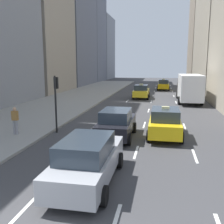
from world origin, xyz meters
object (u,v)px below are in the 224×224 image
sedan_silver_behind (116,123)px  box_truck (189,87)px  taxi_lead (163,85)px  taxi_second (165,122)px  traffic_light_pole (56,95)px  taxi_third (141,91)px  sedan_black_near (88,160)px  pedestrian_mid_block (15,119)px

sedan_silver_behind → box_truck: bearing=70.8°
taxi_lead → box_truck: 14.39m
taxi_second → traffic_light_pole: size_ratio=1.22×
taxi_second → box_truck: (2.80, 15.27, 0.83)m
taxi_lead → taxi_third: bearing=-103.4°
taxi_lead → traffic_light_pole: 30.40m
taxi_second → sedan_black_near: (-2.80, -6.89, 0.01)m
taxi_second → sedan_black_near: taxi_second is taller
taxi_second → traffic_light_pole: traffic_light_pole is taller
sedan_black_near → box_truck: (5.60, 22.16, 0.82)m
taxi_third → pedestrian_mid_block: taxi_third is taller
pedestrian_mid_block → traffic_light_pole: traffic_light_pole is taller
taxi_second → sedan_silver_behind: taxi_second is taller
taxi_second → taxi_third: size_ratio=1.00×
taxi_third → sedan_silver_behind: bearing=-90.0°
sedan_black_near → taxi_lead: bearing=85.6°
taxi_second → traffic_light_pole: (-6.75, -0.25, 1.53)m
sedan_black_near → sedan_silver_behind: sedan_black_near is taller
taxi_second → pedestrian_mid_block: size_ratio=2.67×
taxi_lead → sedan_silver_behind: (-2.80, -30.17, -0.01)m
taxi_lead → traffic_light_pole: traffic_light_pole is taller
traffic_light_pole → sedan_silver_behind: bearing=-8.2°
taxi_third → pedestrian_mid_block: 20.23m
taxi_lead → sedan_black_near: taxi_lead is taller
taxi_third → sedan_black_near: size_ratio=0.89×
sedan_silver_behind → pedestrian_mid_block: (-5.98, -0.87, 0.19)m
sedan_black_near → pedestrian_mid_block: 7.93m
sedan_silver_behind → traffic_light_pole: size_ratio=1.22×
sedan_black_near → sedan_silver_behind: (0.00, 6.08, -0.02)m
taxi_second → sedan_silver_behind: size_ratio=1.00×
taxi_lead → sedan_silver_behind: taxi_lead is taller
taxi_third → pedestrian_mid_block: bearing=-107.2°
pedestrian_mid_block → taxi_lead: bearing=74.2°
taxi_second → pedestrian_mid_block: bearing=-169.1°
taxi_third → sedan_black_near: (-0.00, -24.52, 0.01)m
taxi_lead → taxi_second: size_ratio=1.00×
sedan_black_near → pedestrian_mid_block: (-5.98, 5.20, 0.17)m
taxi_lead → traffic_light_pole: (-6.75, -29.60, 1.53)m
taxi_second → sedan_black_near: size_ratio=0.89×
taxi_lead → taxi_third: same height
sedan_black_near → taxi_second: bearing=67.9°
taxi_lead → sedan_silver_behind: bearing=-95.3°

